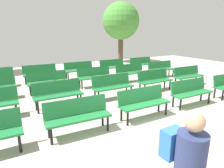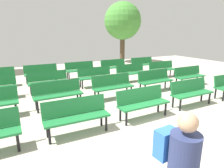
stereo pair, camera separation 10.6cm
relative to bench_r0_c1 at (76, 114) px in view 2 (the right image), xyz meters
name	(u,v)px [view 2 (the right image)]	position (x,y,z in m)	size (l,w,h in m)	color
ground_plane	(183,142)	(2.02, -1.56, -0.50)	(25.06, 25.06, 0.00)	#B2A899
bench_r0_c1	(76,114)	(0.00, 0.00, 0.00)	(1.61, 0.53, 0.87)	#1E7238
bench_r0_c2	(142,101)	(1.99, -0.02, 0.00)	(1.60, 0.50, 0.87)	#1E7238
bench_r0_c3	(191,91)	(4.06, 0.03, 0.00)	(1.60, 0.50, 0.87)	#1E7238
bench_r1_c1	(58,92)	(-0.01, 1.98, 0.00)	(1.61, 0.50, 0.87)	#1E7238
bench_r1_c2	(113,85)	(2.05, 1.95, 0.00)	(1.60, 0.49, 0.87)	#1E7238
bench_r1_c3	(155,79)	(4.09, 1.93, 0.00)	(1.61, 0.51, 0.87)	#1E7238
bench_r1_c4	(189,75)	(6.09, 1.88, 0.00)	(1.60, 0.49, 0.87)	#1E7238
bench_r2_c1	(48,80)	(0.01, 3.86, 0.00)	(1.61, 0.52, 0.87)	#1E7238
bench_r2_c2	(95,75)	(2.11, 3.80, 0.00)	(1.62, 0.54, 0.87)	#1E7238
bench_r2_c3	(131,72)	(4.10, 3.79, 0.00)	(1.60, 0.48, 0.87)	#1E7238
bench_r2_c4	(162,68)	(6.13, 3.77, 0.00)	(1.62, 0.54, 0.87)	#1E7238
bench_r3_c1	(41,72)	(0.01, 5.77, 0.00)	(1.61, 0.53, 0.87)	#1E7238
bench_r3_c2	(80,69)	(2.05, 5.74, 0.00)	(1.60, 0.49, 0.87)	#1E7238
bench_r3_c3	(114,66)	(4.12, 5.69, 0.00)	(1.60, 0.49, 0.87)	#1E7238
bench_r3_c4	(143,63)	(6.21, 5.67, 0.00)	(1.60, 0.48, 0.87)	#1E7238
tree_1	(123,21)	(7.05, 9.66, 2.77)	(2.95, 2.95, 4.78)	#4C3A28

